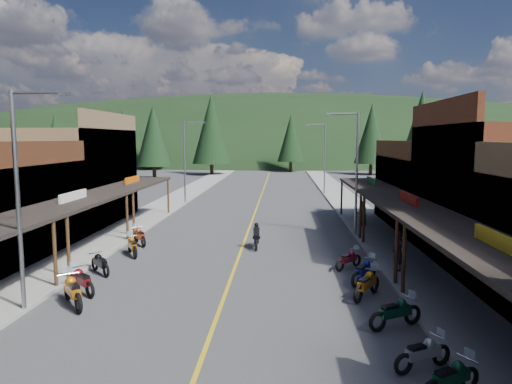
# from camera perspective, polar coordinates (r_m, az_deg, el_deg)

# --- Properties ---
(ground) EXTENTS (220.00, 220.00, 0.00)m
(ground) POSITION_cam_1_polar(r_m,az_deg,el_deg) (22.58, -2.72, -9.59)
(ground) COLOR #38383A
(ground) RESTS_ON ground
(centerline) EXTENTS (0.15, 90.00, 0.01)m
(centerline) POSITION_cam_1_polar(r_m,az_deg,el_deg) (42.09, 0.09, -1.95)
(centerline) COLOR gold
(centerline) RESTS_ON ground
(sidewalk_west) EXTENTS (3.40, 94.00, 0.15)m
(sidewalk_west) POSITION_cam_1_polar(r_m,az_deg,el_deg) (43.43, -11.45, -1.73)
(sidewalk_west) COLOR gray
(sidewalk_west) RESTS_ON ground
(sidewalk_east) EXTENTS (3.40, 94.00, 0.15)m
(sidewalk_east) POSITION_cam_1_polar(r_m,az_deg,el_deg) (42.51, 11.89, -1.92)
(sidewalk_east) COLOR gray
(sidewalk_east) RESTS_ON ground
(shop_west_3) EXTENTS (10.90, 10.20, 8.20)m
(shop_west_3) POSITION_cam_1_polar(r_m,az_deg,el_deg) (36.67, -22.76, 1.78)
(shop_west_3) COLOR brown
(shop_west_3) RESTS_ON ground
(shop_east_2) EXTENTS (10.90, 9.00, 8.20)m
(shop_east_2) POSITION_cam_1_polar(r_m,az_deg,el_deg) (26.10, 29.37, -0.35)
(shop_east_2) COLOR #562B19
(shop_east_2) RESTS_ON ground
(shop_east_3) EXTENTS (10.90, 10.20, 6.20)m
(shop_east_3) POSITION_cam_1_polar(r_m,az_deg,el_deg) (35.01, 22.35, -0.04)
(shop_east_3) COLOR #4C2D16
(shop_east_3) RESTS_ON ground
(streetlight_0) EXTENTS (2.16, 0.18, 8.00)m
(streetlight_0) POSITION_cam_1_polar(r_m,az_deg,el_deg) (18.18, -27.29, 0.06)
(streetlight_0) COLOR gray
(streetlight_0) RESTS_ON ground
(streetlight_1) EXTENTS (2.16, 0.18, 8.00)m
(streetlight_1) POSITION_cam_1_polar(r_m,az_deg,el_deg) (44.56, -8.75, 4.21)
(streetlight_1) COLOR gray
(streetlight_1) RESTS_ON ground
(streetlight_2) EXTENTS (2.16, 0.18, 8.00)m
(streetlight_2) POSITION_cam_1_polar(r_m,az_deg,el_deg) (29.98, 12.21, 2.97)
(streetlight_2) COLOR gray
(streetlight_2) RESTS_ON ground
(streetlight_3) EXTENTS (2.16, 0.18, 8.00)m
(streetlight_3) POSITION_cam_1_polar(r_m,az_deg,el_deg) (51.80, 8.43, 4.55)
(streetlight_3) COLOR gray
(streetlight_3) RESTS_ON ground
(ridge_hill) EXTENTS (310.00, 140.00, 60.00)m
(ridge_hill) POSITION_cam_1_polar(r_m,az_deg,el_deg) (156.70, 2.39, 4.36)
(ridge_hill) COLOR black
(ridge_hill) RESTS_ON ground
(pine_0) EXTENTS (5.04, 5.04, 11.00)m
(pine_0) POSITION_cam_1_polar(r_m,az_deg,el_deg) (93.64, -23.76, 6.21)
(pine_0) COLOR black
(pine_0) RESTS_ON ground
(pine_1) EXTENTS (5.88, 5.88, 12.50)m
(pine_1) POSITION_cam_1_polar(r_m,az_deg,el_deg) (95.25, -12.89, 7.06)
(pine_1) COLOR black
(pine_1) RESTS_ON ground
(pine_2) EXTENTS (6.72, 6.72, 14.00)m
(pine_2) POSITION_cam_1_polar(r_m,az_deg,el_deg) (80.51, -5.60, 7.83)
(pine_2) COLOR black
(pine_2) RESTS_ON ground
(pine_3) EXTENTS (5.04, 5.04, 11.00)m
(pine_3) POSITION_cam_1_polar(r_m,az_deg,el_deg) (87.57, 4.38, 6.76)
(pine_3) COLOR black
(pine_3) RESTS_ON ground
(pine_4) EXTENTS (5.88, 5.88, 12.50)m
(pine_4) POSITION_cam_1_polar(r_m,az_deg,el_deg) (83.06, 14.25, 7.10)
(pine_4) COLOR black
(pine_4) RESTS_ON ground
(pine_5) EXTENTS (6.72, 6.72, 14.00)m
(pine_5) POSITION_cam_1_polar(r_m,az_deg,el_deg) (98.80, 22.13, 7.16)
(pine_5) COLOR black
(pine_5) RESTS_ON ground
(pine_7) EXTENTS (5.88, 5.88, 12.50)m
(pine_7) POSITION_cam_1_polar(r_m,az_deg,el_deg) (103.40, -16.26, 6.92)
(pine_7) COLOR black
(pine_7) RESTS_ON ground
(pine_8) EXTENTS (4.48, 4.48, 10.00)m
(pine_8) POSITION_cam_1_polar(r_m,az_deg,el_deg) (66.17, -18.40, 6.04)
(pine_8) COLOR black
(pine_8) RESTS_ON ground
(pine_9) EXTENTS (4.93, 4.93, 10.80)m
(pine_9) POSITION_cam_1_polar(r_m,az_deg,el_deg) (70.01, 21.44, 6.27)
(pine_9) COLOR black
(pine_9) RESTS_ON ground
(pine_10) EXTENTS (5.38, 5.38, 11.60)m
(pine_10) POSITION_cam_1_polar(r_m,az_deg,el_deg) (74.37, -12.69, 6.87)
(pine_10) COLOR black
(pine_10) RESTS_ON ground
(pine_11) EXTENTS (5.82, 5.82, 12.40)m
(pine_11) POSITION_cam_1_polar(r_m,az_deg,el_deg) (62.14, 19.95, 7.08)
(pine_11) COLOR black
(pine_11) RESTS_ON ground
(bike_west_5) EXTENTS (2.06, 2.33, 1.34)m
(bike_west_5) POSITION_cam_1_polar(r_m,az_deg,el_deg) (18.88, -21.95, -11.24)
(bike_west_5) COLOR #CA700E
(bike_west_5) RESTS_ON ground
(bike_west_6) EXTENTS (2.05, 1.95, 1.21)m
(bike_west_6) POSITION_cam_1_polar(r_m,az_deg,el_deg) (20.27, -20.99, -10.16)
(bike_west_6) COLOR maroon
(bike_west_6) RESTS_ON ground
(bike_west_7) EXTENTS (1.82, 1.87, 1.12)m
(bike_west_7) POSITION_cam_1_polar(r_m,az_deg,el_deg) (22.81, -18.91, -8.32)
(bike_west_7) COLOR black
(bike_west_7) RESTS_ON ground
(bike_west_8) EXTENTS (1.61, 2.15, 1.18)m
(bike_west_8) POSITION_cam_1_polar(r_m,az_deg,el_deg) (25.77, -15.21, -6.41)
(bike_west_8) COLOR #99540A
(bike_west_8) RESTS_ON ground
(bike_west_9) EXTENTS (1.73, 2.10, 1.18)m
(bike_west_9) POSITION_cam_1_polar(r_m,az_deg,el_deg) (28.22, -14.35, -5.25)
(bike_west_9) COLOR #B5320C
(bike_west_9) RESTS_ON ground
(bike_east_3) EXTENTS (1.96, 1.51, 1.09)m
(bike_east_3) POSITION_cam_1_polar(r_m,az_deg,el_deg) (12.93, 23.22, -20.44)
(bike_east_3) COLOR #0C3C22
(bike_east_3) RESTS_ON ground
(bike_east_4) EXTENTS (1.95, 1.39, 1.07)m
(bike_east_4) POSITION_cam_1_polar(r_m,az_deg,el_deg) (13.96, 20.15, -18.24)
(bike_east_4) COLOR #949598
(bike_east_4) RESTS_ON ground
(bike_east_5) EXTENTS (2.17, 1.57, 1.19)m
(bike_east_5) POSITION_cam_1_polar(r_m,az_deg,el_deg) (16.42, 17.05, -14.04)
(bike_east_5) COLOR #0A3620
(bike_east_5) RESTS_ON ground
(bike_east_6) EXTENTS (1.82, 2.19, 1.24)m
(bike_east_6) POSITION_cam_1_polar(r_m,az_deg,el_deg) (19.00, 13.69, -10.98)
(bike_east_6) COLOR #99540A
(bike_east_6) RESTS_ON ground
(bike_east_7) EXTENTS (1.84, 2.13, 1.22)m
(bike_east_7) POSITION_cam_1_polar(r_m,az_deg,el_deg) (20.78, 13.37, -9.47)
(bike_east_7) COLOR navy
(bike_east_7) RESTS_ON ground
(bike_east_8) EXTENTS (1.76, 1.75, 1.06)m
(bike_east_8) POSITION_cam_1_polar(r_m,az_deg,el_deg) (22.85, 11.50, -8.14)
(bike_east_8) COLOR maroon
(bike_east_8) RESTS_ON ground
(rider_on_bike) EXTENTS (0.76, 2.05, 1.54)m
(rider_on_bike) POSITION_cam_1_polar(r_m,az_deg,el_deg) (26.54, 0.07, -5.73)
(rider_on_bike) COLOR black
(rider_on_bike) RESTS_ON ground
(pedestrian_east_a) EXTENTS (0.66, 0.81, 1.91)m
(pedestrian_east_a) POSITION_cam_1_polar(r_m,az_deg,el_deg) (22.58, 17.35, -6.99)
(pedestrian_east_a) COLOR black
(pedestrian_east_a) RESTS_ON sidewalk_east
(pedestrian_east_b) EXTENTS (1.00, 0.85, 1.78)m
(pedestrian_east_b) POSITION_cam_1_polar(r_m,az_deg,el_deg) (33.29, 13.05, -2.62)
(pedestrian_east_b) COLOR brown
(pedestrian_east_b) RESTS_ON sidewalk_east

